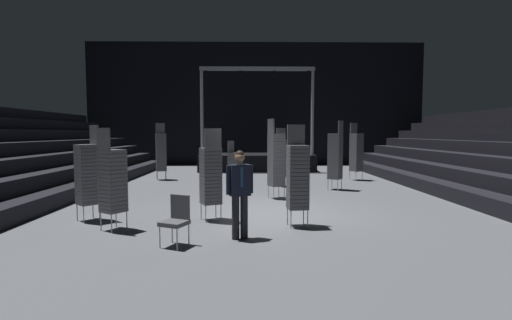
% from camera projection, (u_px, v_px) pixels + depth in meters
% --- Properties ---
extents(ground_plane, '(22.00, 30.00, 0.10)m').
position_uv_depth(ground_plane, '(265.00, 214.00, 10.00)').
color(ground_plane, '#515459').
extents(arena_end_wall, '(22.00, 0.30, 8.00)m').
position_uv_depth(arena_end_wall, '(256.00, 104.00, 24.66)').
color(arena_end_wall, black).
rests_on(arena_end_wall, ground_plane).
extents(stage_riser, '(6.38, 3.02, 5.59)m').
position_uv_depth(stage_riser, '(257.00, 160.00, 21.31)').
color(stage_riser, black).
rests_on(stage_riser, ground_plane).
extents(man_with_tie, '(0.56, 0.36, 1.77)m').
position_uv_depth(man_with_tie, '(240.00, 189.00, 7.42)').
color(man_with_tie, black).
rests_on(man_with_tie, ground_plane).
extents(chair_stack_front_left, '(0.59, 0.59, 2.31)m').
position_uv_depth(chair_stack_front_left, '(283.00, 157.00, 14.71)').
color(chair_stack_front_left, '#B2B5BA').
rests_on(chair_stack_front_left, ground_plane).
extents(chair_stack_front_right, '(0.60, 0.60, 2.56)m').
position_uv_depth(chair_stack_front_right, '(356.00, 152.00, 16.71)').
color(chair_stack_front_right, '#B2B5BA').
rests_on(chair_stack_front_right, ground_plane).
extents(chair_stack_mid_left, '(0.61, 0.61, 2.22)m').
position_uv_depth(chair_stack_mid_left, '(112.00, 180.00, 8.08)').
color(chair_stack_mid_left, '#B2B5BA').
rests_on(chair_stack_mid_left, ground_plane).
extents(chair_stack_mid_right, '(0.58, 0.58, 2.22)m').
position_uv_depth(chair_stack_mid_right, '(211.00, 175.00, 9.02)').
color(chair_stack_mid_right, '#B2B5BA').
rests_on(chair_stack_mid_right, ground_plane).
extents(chair_stack_mid_centre, '(0.60, 0.60, 1.79)m').
position_uv_depth(chair_stack_mid_centre, '(235.00, 164.00, 14.84)').
color(chair_stack_mid_centre, '#B2B5BA').
rests_on(chair_stack_mid_centre, ground_plane).
extents(chair_stack_rear_left, '(0.48, 0.48, 2.31)m').
position_uv_depth(chair_stack_rear_left, '(298.00, 176.00, 8.42)').
color(chair_stack_rear_left, '#B2B5BA').
rests_on(chair_stack_rear_left, ground_plane).
extents(chair_stack_rear_right, '(0.58, 0.58, 2.56)m').
position_uv_depth(chair_stack_rear_right, '(276.00, 159.00, 12.03)').
color(chair_stack_rear_right, '#B2B5BA').
rests_on(chair_stack_rear_right, ground_plane).
extents(chair_stack_rear_centre, '(0.55, 0.55, 2.56)m').
position_uv_depth(chair_stack_rear_centre, '(161.00, 152.00, 16.83)').
color(chair_stack_rear_centre, '#B2B5BA').
rests_on(chair_stack_rear_centre, ground_plane).
extents(chair_stack_aisle_left, '(0.62, 0.62, 2.31)m').
position_uv_depth(chair_stack_aisle_left, '(87.00, 173.00, 8.96)').
color(chair_stack_aisle_left, '#B2B5BA').
rests_on(chair_stack_aisle_left, ground_plane).
extents(chair_stack_aisle_right, '(0.61, 0.61, 2.56)m').
position_uv_depth(chair_stack_aisle_right, '(335.00, 155.00, 13.87)').
color(chair_stack_aisle_right, '#B2B5BA').
rests_on(chair_stack_aisle_right, ground_plane).
extents(loose_chair_near_man, '(0.58, 0.58, 0.95)m').
position_uv_depth(loose_chair_near_man, '(176.00, 217.00, 7.01)').
color(loose_chair_near_man, '#B2B5BA').
rests_on(loose_chair_near_man, ground_plane).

